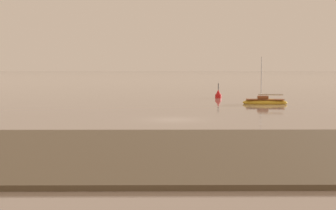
# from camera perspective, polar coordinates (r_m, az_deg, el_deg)

# --- Properties ---
(ground_plane) EXTENTS (800.00, 800.00, 0.00)m
(ground_plane) POSITION_cam_1_polar(r_m,az_deg,el_deg) (43.51, 0.63, -1.67)
(ground_plane) COLOR gray
(mudflat_shore) EXTENTS (292.39, 16.27, 0.23)m
(mudflat_shore) POSITION_cam_1_polar(r_m,az_deg,el_deg) (27.88, 14.55, -5.00)
(mudflat_shore) COLOR brown
(mudflat_shore) RESTS_ON ground
(sailboat_moored_0) EXTENTS (5.49, 2.29, 5.97)m
(sailboat_moored_0) POSITION_cam_1_polar(r_m,az_deg,el_deg) (62.58, 10.79, 0.35)
(sailboat_moored_0) COLOR gold
(sailboat_moored_0) RESTS_ON ground
(channel_buoy) EXTENTS (0.90, 0.90, 2.30)m
(channel_buoy) POSITION_cam_1_polar(r_m,az_deg,el_deg) (73.09, 5.64, 1.14)
(channel_buoy) COLOR red
(channel_buoy) RESTS_ON ground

